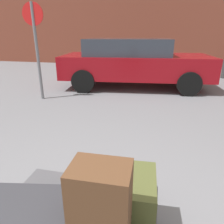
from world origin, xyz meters
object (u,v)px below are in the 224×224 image
luggage_cart (76,223)px  parked_car (134,62)px  suitcase_olive_front_right (114,189)px  suitcase_charcoal_stacked_top (31,217)px  no_parking_sign (36,42)px  suitcase_brown_rear_right (101,210)px

luggage_cart → parked_car: parked_car is taller
suitcase_olive_front_right → suitcase_charcoal_stacked_top: bearing=-144.8°
luggage_cart → suitcase_olive_front_right: bearing=39.1°
luggage_cart → no_parking_sign: bearing=123.3°
suitcase_charcoal_stacked_top → parked_car: 5.53m
suitcase_olive_front_right → parked_car: size_ratio=0.14×
suitcase_charcoal_stacked_top → luggage_cart: bearing=26.9°
luggage_cart → suitcase_brown_rear_right: size_ratio=2.00×
suitcase_brown_rear_right → no_parking_sign: size_ratio=0.26×
suitcase_charcoal_stacked_top → parked_car: (-0.05, 5.53, 0.31)m
suitcase_brown_rear_right → suitcase_olive_front_right: suitcase_brown_rear_right is taller
luggage_cart → no_parking_sign: size_ratio=0.51×
suitcase_olive_front_right → parked_car: bearing=92.6°
suitcase_brown_rear_right → parked_car: bearing=93.9°
luggage_cart → parked_car: 5.39m
suitcase_charcoal_stacked_top → no_parking_sign: 4.39m
parked_car → no_parking_sign: size_ratio=2.02×
luggage_cart → suitcase_brown_rear_right: (0.25, -0.17, 0.36)m
suitcase_olive_front_right → luggage_cart: bearing=-144.0°
no_parking_sign → parked_car: bearing=40.8°
suitcase_brown_rear_right → suitcase_olive_front_right: 0.40m
suitcase_brown_rear_right → parked_car: parked_car is taller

